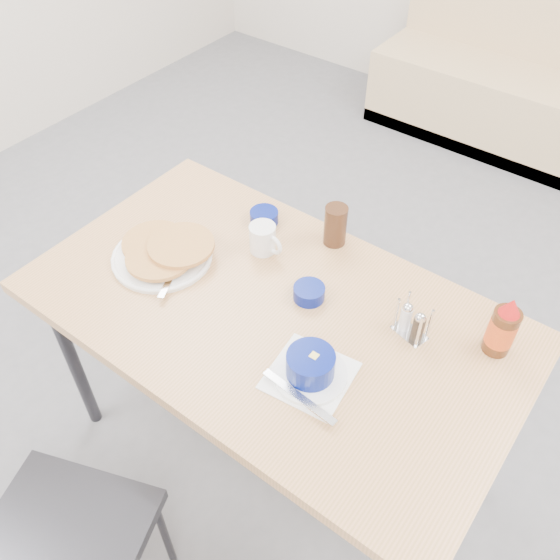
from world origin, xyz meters
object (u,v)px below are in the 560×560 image
Objects in this scene: pancake_plate at (164,252)px; condiment_caddy at (412,324)px; creamer_bowl at (264,217)px; coffee_mug at (264,239)px; syrup_bottle at (503,329)px; dining_table at (272,323)px; butter_bowl at (309,293)px; amber_tumbler at (335,225)px; grits_setting at (310,368)px; booth_bench at (543,92)px.

condiment_caddy reaches higher than pancake_plate.
coffee_mug is at bearing -52.40° from creamer_bowl.
syrup_bottle reaches higher than pancake_plate.
dining_table is 7.43× the size of syrup_bottle.
amber_tumbler is (-0.07, 0.24, 0.05)m from butter_bowl.
grits_setting reaches higher than pancake_plate.
booth_bench is at bearing 94.65° from grits_setting.
pancake_plate is 0.46m from butter_bowl.
syrup_bottle is at bearing 16.22° from butter_bowl.
condiment_caddy is at bearing -12.50° from creamer_bowl.
syrup_bottle is at bearing -76.42° from booth_bench.
condiment_caddy is at bearing 10.61° from butter_bowl.
booth_bench is 2.30m from creamer_bowl.
pancake_plate reaches higher than dining_table.
syrup_bottle is at bearing 23.45° from dining_table.
amber_tumbler reaches higher than pancake_plate.
amber_tumbler is (-0.23, 0.47, 0.03)m from grits_setting.
coffee_mug reaches higher than creamer_bowl.
creamer_bowl reaches higher than dining_table.
butter_bowl is (0.06, -2.44, 0.43)m from booth_bench.
condiment_caddy reaches higher than creamer_bowl.
butter_bowl is 0.52m from syrup_bottle.
grits_setting is (0.22, -2.66, 0.45)m from booth_bench.
butter_bowl is (0.31, -0.19, -0.00)m from creamer_bowl.
creamer_bowl is at bearing 176.89° from syrup_bottle.
booth_bench is at bearing 83.64° from creamer_bowl.
pancake_plate is 0.35m from creamer_bowl.
grits_setting is 0.52m from amber_tumbler.
grits_setting is at bearing -54.53° from butter_bowl.
coffee_mug is 0.14m from creamer_bowl.
pancake_plate is at bearing -113.58° from creamer_bowl.
butter_bowl is at bearing 16.02° from pancake_plate.
amber_tumbler is at bearing 44.98° from pancake_plate.
dining_table is 15.25× the size of creamer_bowl.
amber_tumbler is at bearing 167.58° from condiment_caddy.
syrup_bottle is at bearing -9.91° from amber_tumbler.
dining_table is at bearing -87.23° from amber_tumbler.
dining_table is 0.39m from condiment_caddy.
creamer_bowl is 0.69× the size of amber_tumbler.
grits_setting is 2.13× the size of condiment_caddy.
amber_tumbler is 1.16× the size of condiment_caddy.
pancake_plate is 2.64× the size of condiment_caddy.
butter_bowl is (-0.16, 0.22, -0.02)m from grits_setting.
coffee_mug is at bearing 43.37° from pancake_plate.
booth_bench is at bearing 91.36° from butter_bowl.
pancake_plate is (-0.39, -0.03, 0.08)m from dining_table.
butter_bowl is 0.26m from amber_tumbler.
butter_bowl is at bearing 125.47° from grits_setting.
syrup_bottle is (0.55, 0.24, 0.14)m from dining_table.
booth_bench is 21.06× the size of butter_bowl.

